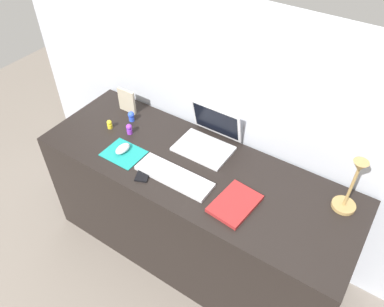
{
  "coord_description": "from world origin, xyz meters",
  "views": [
    {
      "loc": [
        0.76,
        -1.16,
        2.12
      ],
      "look_at": [
        -0.01,
        0.0,
        0.83
      ],
      "focal_mm": 35.41,
      "sensor_mm": 36.0,
      "label": 1
    }
  ],
  "objects_px": {
    "keyboard": "(174,176)",
    "cell_phone": "(144,172)",
    "picture_frame": "(127,101)",
    "toy_figurine_blue": "(131,116)",
    "notebook_pad": "(235,204)",
    "desk_lamp": "(351,187)",
    "toy_figurine_purple": "(129,129)",
    "laptop": "(209,136)",
    "mouse": "(123,149)",
    "toy_figurine_yellow": "(109,124)"
  },
  "relations": [
    {
      "from": "laptop",
      "to": "desk_lamp",
      "type": "height_order",
      "value": "desk_lamp"
    },
    {
      "from": "notebook_pad",
      "to": "toy_figurine_purple",
      "type": "xyz_separation_m",
      "value": [
        -0.75,
        0.13,
        0.02
      ]
    },
    {
      "from": "picture_frame",
      "to": "toy_figurine_blue",
      "type": "xyz_separation_m",
      "value": [
        0.08,
        -0.06,
        -0.04
      ]
    },
    {
      "from": "desk_lamp",
      "to": "toy_figurine_yellow",
      "type": "bearing_deg",
      "value": -173.77
    },
    {
      "from": "laptop",
      "to": "picture_frame",
      "type": "height_order",
      "value": "laptop"
    },
    {
      "from": "laptop",
      "to": "mouse",
      "type": "xyz_separation_m",
      "value": [
        -0.35,
        -0.31,
        -0.03
      ]
    },
    {
      "from": "mouse",
      "to": "toy_figurine_blue",
      "type": "height_order",
      "value": "toy_figurine_blue"
    },
    {
      "from": "mouse",
      "to": "toy_figurine_yellow",
      "type": "relative_size",
      "value": 1.75
    },
    {
      "from": "laptop",
      "to": "toy_figurine_yellow",
      "type": "distance_m",
      "value": 0.59
    },
    {
      "from": "desk_lamp",
      "to": "toy_figurine_yellow",
      "type": "distance_m",
      "value": 1.32
    },
    {
      "from": "picture_frame",
      "to": "toy_figurine_blue",
      "type": "bearing_deg",
      "value": -37.02
    },
    {
      "from": "desk_lamp",
      "to": "cell_phone",
      "type": "bearing_deg",
      "value": -160.71
    },
    {
      "from": "desk_lamp",
      "to": "toy_figurine_purple",
      "type": "relative_size",
      "value": 5.25
    },
    {
      "from": "picture_frame",
      "to": "toy_figurine_blue",
      "type": "distance_m",
      "value": 0.11
    },
    {
      "from": "notebook_pad",
      "to": "toy_figurine_purple",
      "type": "relative_size",
      "value": 3.73
    },
    {
      "from": "mouse",
      "to": "toy_figurine_purple",
      "type": "xyz_separation_m",
      "value": [
        -0.07,
        0.14,
        0.01
      ]
    },
    {
      "from": "toy_figurine_blue",
      "to": "desk_lamp",
      "type": "bearing_deg",
      "value": 0.91
    },
    {
      "from": "cell_phone",
      "to": "picture_frame",
      "type": "relative_size",
      "value": 0.85
    },
    {
      "from": "desk_lamp",
      "to": "notebook_pad",
      "type": "xyz_separation_m",
      "value": [
        -0.43,
        -0.25,
        -0.15
      ]
    },
    {
      "from": "toy_figurine_yellow",
      "to": "cell_phone",
      "type": "bearing_deg",
      "value": -24.13
    },
    {
      "from": "laptop",
      "to": "desk_lamp",
      "type": "bearing_deg",
      "value": -4.2
    },
    {
      "from": "mouse",
      "to": "desk_lamp",
      "type": "distance_m",
      "value": 1.15
    },
    {
      "from": "desk_lamp",
      "to": "toy_figurine_yellow",
      "type": "relative_size",
      "value": 6.15
    },
    {
      "from": "laptop",
      "to": "cell_phone",
      "type": "xyz_separation_m",
      "value": [
        -0.16,
        -0.38,
        -0.05
      ]
    },
    {
      "from": "laptop",
      "to": "toy_figurine_purple",
      "type": "distance_m",
      "value": 0.46
    },
    {
      "from": "laptop",
      "to": "toy_figurine_blue",
      "type": "relative_size",
      "value": 4.75
    },
    {
      "from": "cell_phone",
      "to": "toy_figurine_purple",
      "type": "distance_m",
      "value": 0.34
    },
    {
      "from": "keyboard",
      "to": "toy_figurine_purple",
      "type": "relative_size",
      "value": 6.38
    },
    {
      "from": "cell_phone",
      "to": "toy_figurine_purple",
      "type": "bearing_deg",
      "value": 120.14
    },
    {
      "from": "desk_lamp",
      "to": "picture_frame",
      "type": "relative_size",
      "value": 2.25
    },
    {
      "from": "keyboard",
      "to": "cell_phone",
      "type": "bearing_deg",
      "value": -158.12
    },
    {
      "from": "notebook_pad",
      "to": "toy_figurine_yellow",
      "type": "xyz_separation_m",
      "value": [
        -0.88,
        0.1,
        0.02
      ]
    },
    {
      "from": "keyboard",
      "to": "cell_phone",
      "type": "xyz_separation_m",
      "value": [
        -0.15,
        -0.06,
        -0.01
      ]
    },
    {
      "from": "notebook_pad",
      "to": "desk_lamp",
      "type": "bearing_deg",
      "value": 35.86
    },
    {
      "from": "cell_phone",
      "to": "notebook_pad",
      "type": "distance_m",
      "value": 0.49
    },
    {
      "from": "cell_phone",
      "to": "toy_figurine_blue",
      "type": "bearing_deg",
      "value": 115.45
    },
    {
      "from": "picture_frame",
      "to": "toy_figurine_blue",
      "type": "height_order",
      "value": "picture_frame"
    },
    {
      "from": "desk_lamp",
      "to": "toy_figurine_yellow",
      "type": "height_order",
      "value": "desk_lamp"
    },
    {
      "from": "toy_figurine_purple",
      "to": "toy_figurine_blue",
      "type": "xyz_separation_m",
      "value": [
        -0.07,
        0.1,
        0.0
      ]
    },
    {
      "from": "keyboard",
      "to": "toy_figurine_purple",
      "type": "bearing_deg",
      "value": 160.89
    },
    {
      "from": "laptop",
      "to": "toy_figurine_yellow",
      "type": "bearing_deg",
      "value": -160.19
    },
    {
      "from": "keyboard",
      "to": "toy_figurine_yellow",
      "type": "xyz_separation_m",
      "value": [
        -0.54,
        0.12,
        0.02
      ]
    },
    {
      "from": "cell_phone",
      "to": "toy_figurine_yellow",
      "type": "distance_m",
      "value": 0.43
    },
    {
      "from": "cell_phone",
      "to": "keyboard",
      "type": "bearing_deg",
      "value": -0.85
    },
    {
      "from": "toy_figurine_purple",
      "to": "toy_figurine_blue",
      "type": "height_order",
      "value": "toy_figurine_purple"
    },
    {
      "from": "notebook_pad",
      "to": "toy_figurine_blue",
      "type": "relative_size",
      "value": 3.8
    },
    {
      "from": "laptop",
      "to": "picture_frame",
      "type": "distance_m",
      "value": 0.57
    },
    {
      "from": "mouse",
      "to": "toy_figurine_purple",
      "type": "relative_size",
      "value": 1.49
    },
    {
      "from": "keyboard",
      "to": "picture_frame",
      "type": "distance_m",
      "value": 0.64
    },
    {
      "from": "keyboard",
      "to": "cell_phone",
      "type": "distance_m",
      "value": 0.16
    }
  ]
}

